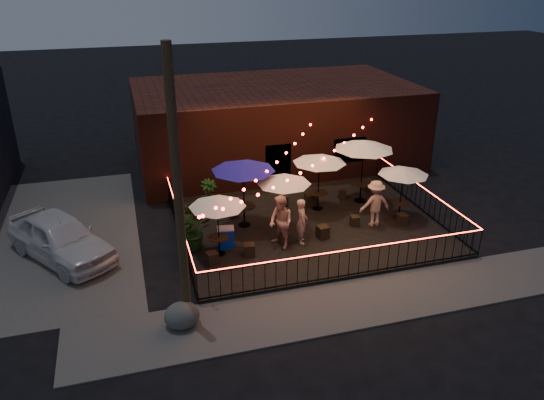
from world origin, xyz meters
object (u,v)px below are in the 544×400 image
Objects in this scene: cafe_table_5 at (364,146)px; cafe_table_4 at (404,171)px; cafe_table_0 at (217,203)px; boulder at (182,316)px; utility_pole at (178,196)px; cafe_table_2 at (284,180)px; cafe_table_1 at (243,166)px; cafe_table_3 at (319,159)px; cooler at (226,237)px.

cafe_table_4 is at bearing -67.04° from cafe_table_5.
cafe_table_0 is 2.49× the size of boulder.
utility_pole is 6.46m from cafe_table_2.
cafe_table_5 is (6.77, 2.82, 0.53)m from cafe_table_0.
cafe_table_1 is at bearing 60.08° from boulder.
cafe_table_0 is at bearing -157.11° from cafe_table_2.
utility_pole is 2.93× the size of cafe_table_3.
boulder is (-8.56, -6.37, -2.31)m from cafe_table_5.
cafe_table_0 is 0.88× the size of cafe_table_3.
cafe_table_4 is 2.17m from cafe_table_5.
cafe_table_0 is at bearing -157.39° from cafe_table_5.
utility_pole reaches higher than cafe_table_3.
utility_pole reaches higher than cafe_table_4.
cafe_table_2 is 4.37m from cafe_table_5.
cafe_table_5 is at bearing 22.42° from cafe_table_2.
cafe_table_1 is at bearing 54.83° from cafe_table_0.
cafe_table_1 is 1.16× the size of cafe_table_5.
cafe_table_5 reaches higher than cafe_table_4.
cafe_table_2 is 4.85m from cafe_table_4.
boulder is (-1.79, -3.56, -1.78)m from cafe_table_0.
boulder is (-3.18, -5.53, -2.25)m from cafe_table_1.
cafe_table_5 is at bearing 36.05° from utility_pole.
cafe_table_3 is at bearing 35.36° from cooler.
cooler is at bearing 61.90° from boulder.
cafe_table_4 is 10.53m from boulder.
utility_pole reaches higher than cafe_table_1.
cafe_table_2 reaches higher than cooler.
cafe_table_2 reaches higher than cafe_table_4.
cooler is 4.50m from boulder.
utility_pole is 8.76m from cafe_table_3.
boulder is at bearing -133.92° from cafe_table_2.
cafe_table_5 is at bearing 6.62° from cafe_table_3.
cafe_table_0 is at bearing -119.34° from cooler.
utility_pole is at bearing -108.55° from cooler.
boulder is (-9.38, -4.44, -1.78)m from cafe_table_4.
cooler is (-7.26, -0.47, -1.60)m from cafe_table_4.
cafe_table_4 is at bearing 24.32° from utility_pole.
utility_pole is 8.32× the size of boulder.
cafe_table_5 reaches higher than cafe_table_0.
cafe_table_2 is (2.75, 1.16, 0.07)m from cafe_table_0.
cafe_table_1 is 1.23× the size of cafe_table_2.
utility_pole reaches higher than cafe_table_0.
cooler is (1.93, 3.69, -3.45)m from utility_pole.
utility_pole is at bearing -134.46° from cafe_table_2.
cafe_table_3 is 9.16m from boulder.
utility_pole is 3.19× the size of cafe_table_4.
boulder is at bearing -116.74° from cafe_table_0.
cafe_table_4 is (2.88, -1.70, -0.20)m from cafe_table_3.
cafe_table_5 reaches higher than cafe_table_2.
cafe_table_4 is (7.59, 0.88, 0.00)m from cafe_table_0.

